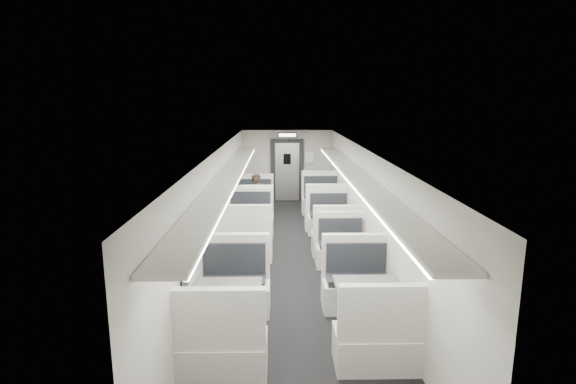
{
  "coord_description": "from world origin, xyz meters",
  "views": [
    {
      "loc": [
        -0.26,
        -9.02,
        3.37
      ],
      "look_at": [
        -0.06,
        1.44,
        1.23
      ],
      "focal_mm": 28.0,
      "sensor_mm": 36.0,
      "label": 1
    }
  ],
  "objects_px": {
    "booth_left_b": "(248,229)",
    "booth_right_b": "(332,227)",
    "booth_right_d": "(366,308)",
    "booth_left_d": "(228,312)",
    "booth_left_a": "(253,209)",
    "booth_right_a": "(324,206)",
    "booth_left_c": "(241,261)",
    "booth_right_c": "(346,261)",
    "passenger": "(257,199)",
    "exit_sign": "(287,135)",
    "vestibule_door": "(287,171)"
  },
  "relations": [
    {
      "from": "booth_right_d",
      "to": "booth_left_d",
      "type": "bearing_deg",
      "value": -176.13
    },
    {
      "from": "booth_right_a",
      "to": "booth_right_b",
      "type": "distance_m",
      "value": 2.06
    },
    {
      "from": "booth_right_c",
      "to": "passenger",
      "type": "distance_m",
      "value": 4.32
    },
    {
      "from": "booth_left_a",
      "to": "booth_left_c",
      "type": "xyz_separation_m",
      "value": [
        0.0,
        -4.0,
        -0.05
      ]
    },
    {
      "from": "passenger",
      "to": "booth_left_d",
      "type": "bearing_deg",
      "value": -88.08
    },
    {
      "from": "booth_left_a",
      "to": "booth_right_a",
      "type": "distance_m",
      "value": 2.01
    },
    {
      "from": "booth_left_c",
      "to": "booth_right_a",
      "type": "xyz_separation_m",
      "value": [
        2.0,
        4.21,
        0.07
      ]
    },
    {
      "from": "booth_left_a",
      "to": "passenger",
      "type": "height_order",
      "value": "passenger"
    },
    {
      "from": "vestibule_door",
      "to": "exit_sign",
      "type": "height_order",
      "value": "exit_sign"
    },
    {
      "from": "booth_right_a",
      "to": "exit_sign",
      "type": "bearing_deg",
      "value": 115.82
    },
    {
      "from": "booth_left_b",
      "to": "booth_right_b",
      "type": "relative_size",
      "value": 1.08
    },
    {
      "from": "booth_right_a",
      "to": "booth_right_c",
      "type": "distance_m",
      "value": 4.32
    },
    {
      "from": "booth_right_b",
      "to": "vestibule_door",
      "type": "height_order",
      "value": "vestibule_door"
    },
    {
      "from": "booth_left_a",
      "to": "vestibule_door",
      "type": "relative_size",
      "value": 1.08
    },
    {
      "from": "vestibule_door",
      "to": "booth_right_a",
      "type": "bearing_deg",
      "value": -68.62
    },
    {
      "from": "booth_left_c",
      "to": "booth_left_d",
      "type": "bearing_deg",
      "value": -90.0
    },
    {
      "from": "vestibule_door",
      "to": "booth_left_d",
      "type": "bearing_deg",
      "value": -96.32
    },
    {
      "from": "booth_left_c",
      "to": "booth_right_d",
      "type": "height_order",
      "value": "booth_right_d"
    },
    {
      "from": "booth_left_b",
      "to": "passenger",
      "type": "bearing_deg",
      "value": 86.3
    },
    {
      "from": "booth_left_d",
      "to": "booth_right_a",
      "type": "height_order",
      "value": "booth_right_a"
    },
    {
      "from": "booth_left_d",
      "to": "booth_right_a",
      "type": "distance_m",
      "value": 6.78
    },
    {
      "from": "booth_left_b",
      "to": "exit_sign",
      "type": "distance_m",
      "value": 4.84
    },
    {
      "from": "booth_right_a",
      "to": "booth_left_b",
      "type": "bearing_deg",
      "value": -131.16
    },
    {
      "from": "booth_left_b",
      "to": "booth_right_d",
      "type": "height_order",
      "value": "booth_left_b"
    },
    {
      "from": "booth_left_a",
      "to": "exit_sign",
      "type": "xyz_separation_m",
      "value": [
        1.0,
        2.28,
        1.87
      ]
    },
    {
      "from": "booth_right_c",
      "to": "vestibule_door",
      "type": "height_order",
      "value": "vestibule_door"
    },
    {
      "from": "booth_left_b",
      "to": "booth_right_d",
      "type": "bearing_deg",
      "value": -63.75
    },
    {
      "from": "booth_left_a",
      "to": "booth_right_a",
      "type": "height_order",
      "value": "booth_right_a"
    },
    {
      "from": "booth_left_b",
      "to": "booth_left_c",
      "type": "bearing_deg",
      "value": -90.0
    },
    {
      "from": "passenger",
      "to": "booth_left_c",
      "type": "bearing_deg",
      "value": -88.77
    },
    {
      "from": "booth_right_a",
      "to": "exit_sign",
      "type": "distance_m",
      "value": 2.95
    },
    {
      "from": "booth_right_c",
      "to": "exit_sign",
      "type": "bearing_deg",
      "value": 98.89
    },
    {
      "from": "booth_left_b",
      "to": "booth_left_d",
      "type": "xyz_separation_m",
      "value": [
        0.0,
        -4.19,
        -0.0
      ]
    },
    {
      "from": "booth_right_b",
      "to": "passenger",
      "type": "relative_size",
      "value": 1.5
    },
    {
      "from": "booth_right_d",
      "to": "vestibule_door",
      "type": "distance_m",
      "value": 8.98
    },
    {
      "from": "passenger",
      "to": "booth_right_d",
      "type": "bearing_deg",
      "value": -69.24
    },
    {
      "from": "booth_right_a",
      "to": "booth_left_c",
      "type": "bearing_deg",
      "value": -115.41
    },
    {
      "from": "booth_left_d",
      "to": "booth_right_c",
      "type": "xyz_separation_m",
      "value": [
        2.0,
        2.15,
        -0.05
      ]
    },
    {
      "from": "passenger",
      "to": "vestibule_door",
      "type": "distance_m",
      "value": 3.15
    },
    {
      "from": "booth_left_a",
      "to": "booth_right_d",
      "type": "bearing_deg",
      "value": -71.93
    },
    {
      "from": "booth_left_b",
      "to": "booth_right_b",
      "type": "height_order",
      "value": "booth_left_b"
    },
    {
      "from": "booth_left_d",
      "to": "booth_right_c",
      "type": "bearing_deg",
      "value": 47.12
    },
    {
      "from": "booth_right_a",
      "to": "booth_left_a",
      "type": "bearing_deg",
      "value": -173.98
    },
    {
      "from": "booth_left_c",
      "to": "booth_right_b",
      "type": "relative_size",
      "value": 0.91
    },
    {
      "from": "booth_right_a",
      "to": "booth_right_b",
      "type": "relative_size",
      "value": 1.08
    },
    {
      "from": "booth_left_c",
      "to": "exit_sign",
      "type": "height_order",
      "value": "exit_sign"
    },
    {
      "from": "booth_left_b",
      "to": "booth_right_d",
      "type": "distance_m",
      "value": 4.52
    },
    {
      "from": "booth_left_b",
      "to": "passenger",
      "type": "relative_size",
      "value": 1.62
    },
    {
      "from": "booth_right_b",
      "to": "passenger",
      "type": "height_order",
      "value": "passenger"
    },
    {
      "from": "booth_left_b",
      "to": "vestibule_door",
      "type": "distance_m",
      "value": 4.98
    }
  ]
}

